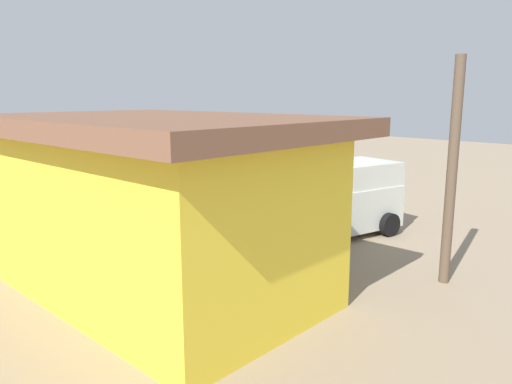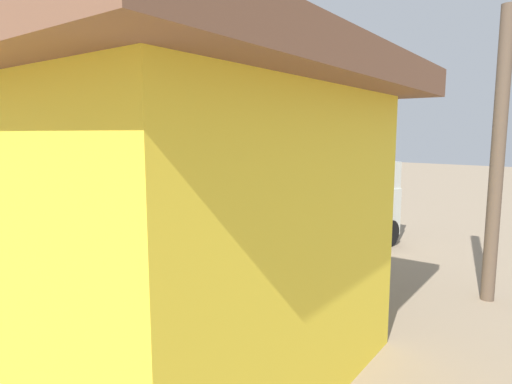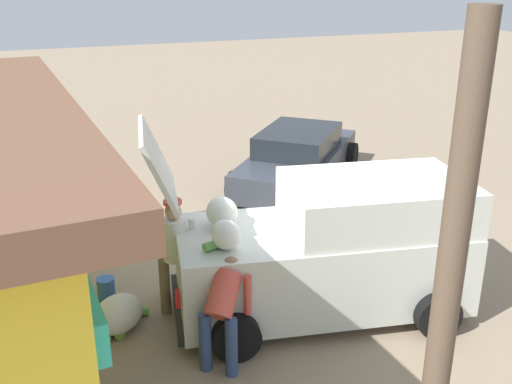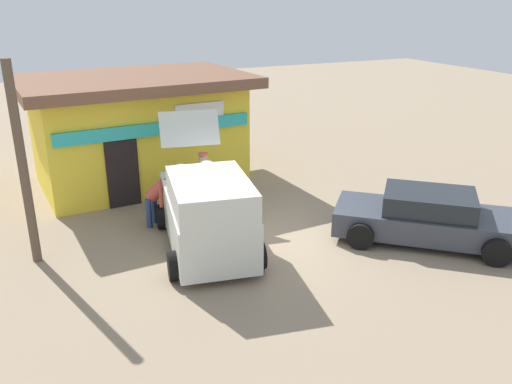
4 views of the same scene
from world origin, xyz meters
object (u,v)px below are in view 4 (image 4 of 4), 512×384
at_px(parked_sedan, 427,218).
at_px(customer_bending, 157,196).
at_px(unloaded_banana_pile, 190,196).
at_px(vendor_standing, 204,179).
at_px(delivery_van, 206,211).
at_px(storefront_bar, 138,128).
at_px(paint_bucket, 216,193).

xyz_separation_m(parked_sedan, customer_bending, (-5.66, 3.62, 0.22)).
bearing_deg(unloaded_banana_pile, vendor_standing, -80.53).
bearing_deg(delivery_van, storefront_bar, 92.22).
xyz_separation_m(customer_bending, unloaded_banana_pile, (1.22, 1.10, -0.58)).
bearing_deg(delivery_van, customer_bending, 110.48).
bearing_deg(storefront_bar, vendor_standing, -75.40).
bearing_deg(paint_bucket, unloaded_banana_pile, -176.37).
height_order(storefront_bar, delivery_van, storefront_bar).
bearing_deg(storefront_bar, paint_bucket, -57.84).
xyz_separation_m(parked_sedan, vendor_standing, (-4.30, 3.86, 0.40)).
bearing_deg(parked_sedan, customer_bending, 147.43).
height_order(delivery_van, unloaded_banana_pile, delivery_van).
xyz_separation_m(storefront_bar, parked_sedan, (5.20, -7.30, -1.14)).
height_order(vendor_standing, unloaded_banana_pile, vendor_standing).
xyz_separation_m(delivery_van, unloaded_banana_pile, (0.54, 2.92, -0.72)).
distance_m(storefront_bar, delivery_van, 5.56).
relative_size(storefront_bar, vendor_standing, 4.07).
height_order(vendor_standing, paint_bucket, vendor_standing).
height_order(storefront_bar, vendor_standing, storefront_bar).
height_order(parked_sedan, unloaded_banana_pile, parked_sedan).
xyz_separation_m(customer_bending, paint_bucket, (2.06, 1.15, -0.63)).
bearing_deg(storefront_bar, delivery_van, -87.78).
xyz_separation_m(delivery_van, parked_sedan, (4.99, -1.80, -0.37)).
height_order(delivery_van, customer_bending, delivery_van).
relative_size(storefront_bar, unloaded_banana_pile, 7.21).
height_order(storefront_bar, customer_bending, storefront_bar).
bearing_deg(vendor_standing, customer_bending, -169.80).
xyz_separation_m(vendor_standing, paint_bucket, (0.69, 0.91, -0.81)).
relative_size(unloaded_banana_pile, paint_bucket, 2.71).
bearing_deg(unloaded_banana_pile, parked_sedan, -46.71).
height_order(delivery_van, parked_sedan, delivery_van).
height_order(storefront_bar, parked_sedan, storefront_bar).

